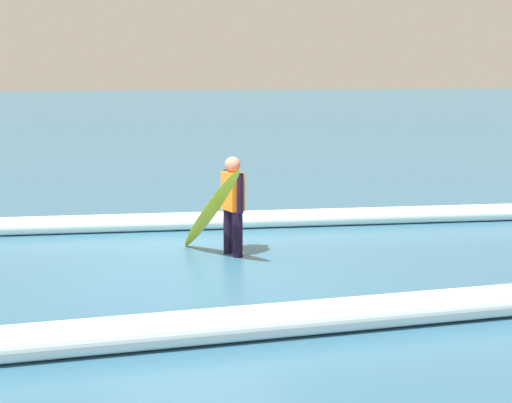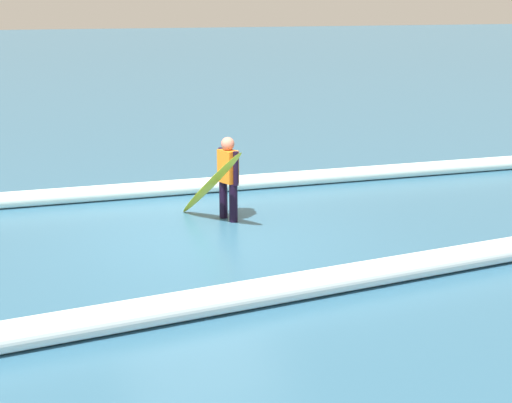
{
  "view_description": "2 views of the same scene",
  "coord_description": "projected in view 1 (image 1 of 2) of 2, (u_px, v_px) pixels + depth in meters",
  "views": [
    {
      "loc": [
        1.26,
        9.46,
        2.56
      ],
      "look_at": [
        -0.63,
        1.01,
        1.06
      ],
      "focal_mm": 52.49,
      "sensor_mm": 36.0,
      "label": 1
    },
    {
      "loc": [
        2.87,
        9.81,
        3.47
      ],
      "look_at": [
        -0.3,
        1.58,
        0.96
      ],
      "focal_mm": 48.56,
      "sensor_mm": 36.0,
      "label": 2
    }
  ],
  "objects": [
    {
      "name": "wave_crest_midground",
      "position": [
        286.0,
        320.0,
        7.31
      ],
      "size": [
        17.57,
        1.04,
        0.34
      ],
      "primitive_type": "cylinder",
      "rotation": [
        0.0,
        1.57,
        0.04
      ],
      "color": "silver",
      "rests_on": "ground_plane"
    },
    {
      "name": "surfer",
      "position": [
        233.0,
        201.0,
        10.48
      ],
      "size": [
        0.29,
        0.54,
        1.4
      ],
      "rotation": [
        0.0,
        0.0,
        5.02
      ],
      "color": "black",
      "rests_on": "ground_plane"
    },
    {
      "name": "surfboard",
      "position": [
        210.0,
        211.0,
        10.32
      ],
      "size": [
        0.73,
        1.72,
        1.36
      ],
      "color": "yellow",
      "rests_on": "ground_plane"
    },
    {
      "name": "ground_plane",
      "position": [
        192.0,
        270.0,
        9.81
      ],
      "size": [
        198.7,
        198.7,
        0.0
      ],
      "primitive_type": "plane",
      "color": "#2D5B77"
    },
    {
      "name": "wave_crest_foreground",
      "position": [
        166.0,
        222.0,
        12.22
      ],
      "size": [
        23.58,
        2.03,
        0.29
      ],
      "primitive_type": "cylinder",
      "rotation": [
        0.0,
        1.57,
        -0.07
      ],
      "color": "white",
      "rests_on": "ground_plane"
    }
  ]
}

